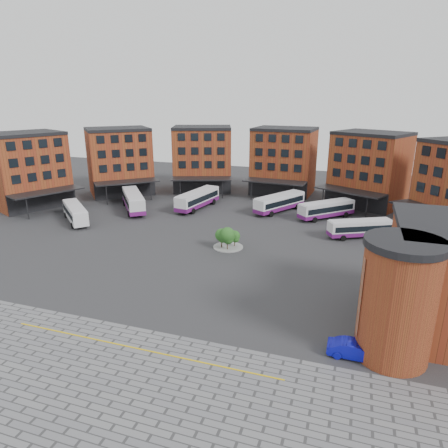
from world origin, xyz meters
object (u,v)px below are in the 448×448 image
(bus_f, at_px, (360,228))
(blue_car, at_px, (355,350))
(bus_e, at_px, (326,209))
(bus_d, at_px, (280,202))
(bus_c, at_px, (198,199))
(tree_island, at_px, (227,237))
(bus_a, at_px, (75,212))
(bus_b, at_px, (133,201))

(bus_f, distance_m, blue_car, 31.87)
(bus_e, bearing_deg, bus_d, -144.83)
(bus_c, height_order, blue_car, bus_c)
(tree_island, relative_size, blue_car, 0.95)
(bus_c, xyz_separation_m, bus_f, (30.55, -7.86, -0.33))
(bus_a, bearing_deg, bus_b, 10.98)
(bus_a, height_order, bus_f, bus_a)
(bus_b, height_order, bus_d, bus_b)
(bus_e, xyz_separation_m, bus_f, (5.89, -8.94, -0.14))
(blue_car, bearing_deg, tree_island, 40.80)
(bus_b, distance_m, bus_f, 41.83)
(tree_island, bearing_deg, bus_c, 122.83)
(bus_b, relative_size, bus_d, 1.02)
(bus_a, bearing_deg, bus_c, -6.37)
(bus_f, bearing_deg, bus_b, -120.49)
(bus_b, distance_m, blue_car, 53.93)
(bus_a, xyz_separation_m, bus_e, (41.76, 16.12, -0.13))
(tree_island, xyz_separation_m, bus_a, (-29.38, 3.98, -0.02))
(bus_c, bearing_deg, bus_f, -4.54)
(bus_d, xyz_separation_m, bus_e, (8.89, -1.63, -0.11))
(bus_b, height_order, bus_f, bus_b)
(tree_island, distance_m, bus_d, 22.01)
(bus_f, bearing_deg, bus_a, -108.49)
(tree_island, xyz_separation_m, bus_c, (-12.27, 19.02, 0.04))
(bus_a, xyz_separation_m, blue_car, (47.45, -24.68, -1.06))
(bus_b, relative_size, bus_c, 0.94)
(bus_f, bearing_deg, bus_e, -173.70)
(bus_b, relative_size, blue_car, 2.55)
(tree_island, height_order, bus_d, tree_island)
(bus_f, bearing_deg, tree_island, -85.65)
(bus_c, height_order, bus_d, bus_c)
(bus_e, height_order, blue_car, bus_e)
(bus_a, bearing_deg, tree_island, -55.41)
(bus_b, xyz_separation_m, bus_d, (26.98, 8.06, -0.13))
(bus_c, bearing_deg, bus_b, -144.57)
(bus_b, relative_size, bus_e, 1.22)
(bus_b, bearing_deg, blue_car, -77.18)
(bus_e, bearing_deg, bus_f, -11.09)
(bus_f, height_order, blue_car, bus_f)
(bus_b, xyz_separation_m, bus_c, (11.21, 5.36, -0.05))
(bus_d, height_order, bus_e, bus_d)
(bus_d, xyz_separation_m, blue_car, (14.57, -42.43, -1.04))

